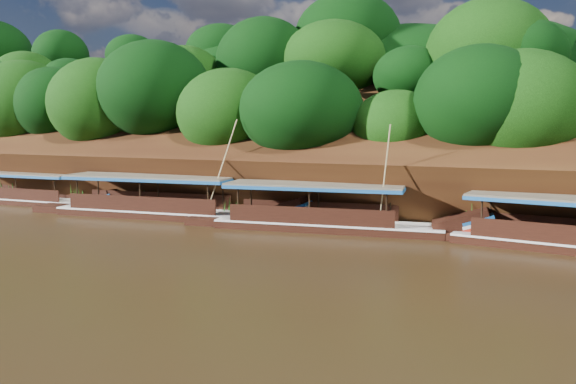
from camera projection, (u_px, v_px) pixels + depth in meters
name	position (u px, v px, depth m)	size (l,w,h in m)	color
ground	(270.00, 261.00, 24.60)	(160.00, 160.00, 0.00)	black
riverbank	(392.00, 175.00, 45.01)	(120.00, 30.06, 19.40)	black
boat_1	(341.00, 221.00, 31.27)	(15.31, 4.17, 6.42)	black
boat_2	(174.00, 209.00, 35.61)	(17.11, 4.02, 6.74)	black
boat_3	(41.00, 198.00, 41.46)	(13.16, 2.78, 2.78)	black
reeds	(294.00, 207.00, 34.23)	(47.80, 2.57, 2.10)	#28731C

